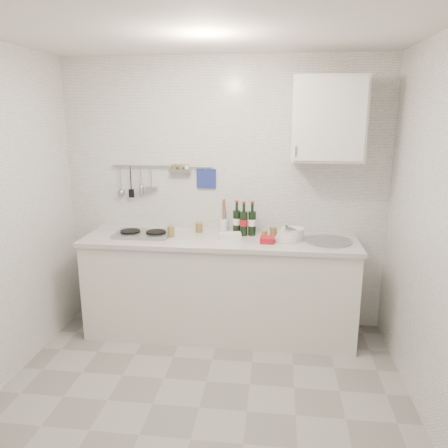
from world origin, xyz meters
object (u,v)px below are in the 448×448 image
(wine_bottles, at_px, (244,218))
(utensil_crock, at_px, (224,224))
(wall_cabinet, at_px, (328,119))
(plate_stack_sink, at_px, (290,234))
(plate_stack_hob, at_px, (153,235))

(wine_bottles, xyz_separation_m, utensil_crock, (-0.20, 0.09, -0.08))
(wall_cabinet, relative_size, plate_stack_sink, 2.65)
(wall_cabinet, distance_m, utensil_crock, 1.31)
(plate_stack_sink, height_order, utensil_crock, utensil_crock)
(wall_cabinet, relative_size, plate_stack_hob, 2.47)
(wall_cabinet, height_order, utensil_crock, wall_cabinet)
(wall_cabinet, distance_m, wine_bottles, 1.12)
(plate_stack_hob, distance_m, wine_bottles, 0.84)
(utensil_crock, bearing_deg, wine_bottles, -25.44)
(wine_bottles, bearing_deg, plate_stack_sink, -15.53)
(plate_stack_hob, bearing_deg, wine_bottles, 10.88)
(wall_cabinet, bearing_deg, plate_stack_sink, -160.24)
(plate_stack_hob, distance_m, utensil_crock, 0.67)
(wall_cabinet, bearing_deg, wine_bottles, 178.66)
(wall_cabinet, distance_m, plate_stack_sink, 1.02)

